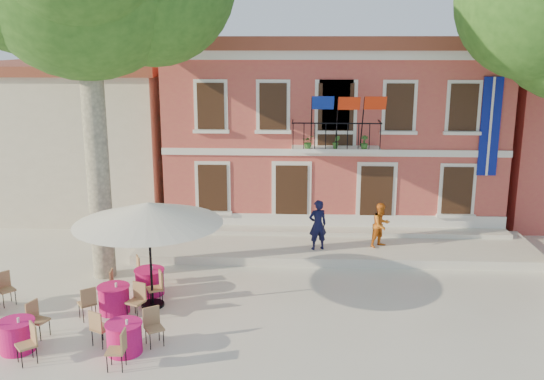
{
  "coord_description": "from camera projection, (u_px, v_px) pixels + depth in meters",
  "views": [
    {
      "loc": [
        0.69,
        -16.29,
        7.33
      ],
      "look_at": [
        -0.23,
        3.5,
        2.45
      ],
      "focal_mm": 40.0,
      "sensor_mm": 36.0,
      "label": 1
    }
  ],
  "objects": [
    {
      "name": "cafe_table_1",
      "position": [
        124.0,
        336.0,
        14.56
      ],
      "size": [
        1.87,
        1.65,
        0.95
      ],
      "color": "#D1136A",
      "rests_on": "ground"
    },
    {
      "name": "ground",
      "position": [
        274.0,
        301.0,
        17.59
      ],
      "size": [
        90.0,
        90.0,
        0.0
      ],
      "primitive_type": "plane",
      "color": "beige",
      "rests_on": "ground"
    },
    {
      "name": "pedestrian_orange",
      "position": [
        381.0,
        225.0,
        21.13
      ],
      "size": [
        0.97,
        0.94,
        1.57
      ],
      "primitive_type": "imported",
      "rotation": [
        0.0,
        0.0,
        0.66
      ],
      "color": "orange",
      "rests_on": "terrace"
    },
    {
      "name": "patio_umbrella",
      "position": [
        148.0,
        213.0,
        16.58
      ],
      "size": [
        4.11,
        4.11,
        3.05
      ],
      "color": "black",
      "rests_on": "ground"
    },
    {
      "name": "main_building",
      "position": [
        330.0,
        125.0,
        26.28
      ],
      "size": [
        13.5,
        9.59,
        7.5
      ],
      "color": "#BF5645",
      "rests_on": "ground"
    },
    {
      "name": "cafe_table_4",
      "position": [
        150.0,
        280.0,
        17.97
      ],
      "size": [
        1.19,
        1.92,
        0.95
      ],
      "color": "#D1136A",
      "rests_on": "ground"
    },
    {
      "name": "cafe_table_0",
      "position": [
        17.0,
        334.0,
        14.66
      ],
      "size": [
        1.77,
        1.84,
        0.95
      ],
      "color": "#D1136A",
      "rests_on": "ground"
    },
    {
      "name": "pedestrian_navy",
      "position": [
        318.0,
        225.0,
        20.84
      ],
      "size": [
        0.74,
        0.6,
        1.76
      ],
      "primitive_type": "imported",
      "rotation": [
        0.0,
        0.0,
        3.45
      ],
      "color": "black",
      "rests_on": "terrace"
    },
    {
      "name": "terrace",
      "position": [
        335.0,
        247.0,
        21.73
      ],
      "size": [
        14.0,
        3.4,
        0.3
      ],
      "primitive_type": "cube",
      "color": "silver",
      "rests_on": "ground"
    },
    {
      "name": "cafe_table_3",
      "position": [
        114.0,
        298.0,
        16.75
      ],
      "size": [
        1.86,
        1.72,
        0.95
      ],
      "color": "#D1136A",
      "rests_on": "ground"
    },
    {
      "name": "neighbor_west",
      "position": [
        79.0,
        133.0,
        27.91
      ],
      "size": [
        9.4,
        9.4,
        6.4
      ],
      "color": "beige",
      "rests_on": "ground"
    }
  ]
}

